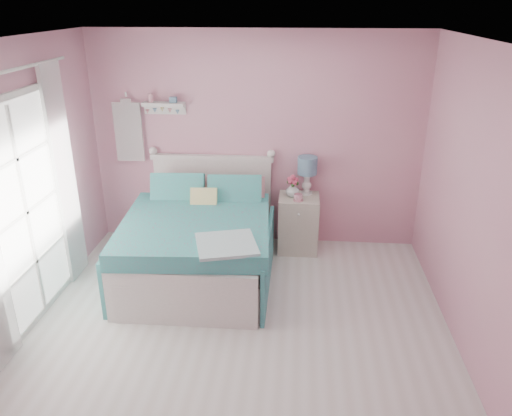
# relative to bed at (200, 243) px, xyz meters

# --- Properties ---
(floor) EXTENTS (4.50, 4.50, 0.00)m
(floor) POSITION_rel_bed_xyz_m (0.54, -1.27, -0.39)
(floor) COLOR beige
(floor) RESTS_ON ground
(room_shell) EXTENTS (4.50, 4.50, 4.50)m
(room_shell) POSITION_rel_bed_xyz_m (0.54, -1.27, 1.19)
(room_shell) COLOR #CB809B
(room_shell) RESTS_ON floor
(bed) EXTENTS (1.64, 1.99, 1.13)m
(bed) POSITION_rel_bed_xyz_m (0.00, 0.00, 0.00)
(bed) COLOR silver
(bed) RESTS_ON floor
(nightstand) EXTENTS (0.48, 0.48, 0.70)m
(nightstand) POSITION_rel_bed_xyz_m (1.09, 0.72, -0.04)
(nightstand) COLOR beige
(nightstand) RESTS_ON floor
(table_lamp) EXTENTS (0.23, 0.23, 0.47)m
(table_lamp) POSITION_rel_bed_xyz_m (1.17, 0.84, 0.63)
(table_lamp) COLOR white
(table_lamp) RESTS_ON nightstand
(vase) EXTENTS (0.19, 0.19, 0.17)m
(vase) POSITION_rel_bed_xyz_m (1.00, 0.74, 0.39)
(vase) COLOR silver
(vase) RESTS_ON nightstand
(teacup) EXTENTS (0.13, 0.13, 0.08)m
(teacup) POSITION_rel_bed_xyz_m (1.07, 0.60, 0.34)
(teacup) COLOR pink
(teacup) RESTS_ON nightstand
(roses) EXTENTS (0.14, 0.11, 0.12)m
(roses) POSITION_rel_bed_xyz_m (1.00, 0.74, 0.51)
(roses) COLOR #DB4A6D
(roses) RESTS_ON vase
(wall_shelf) EXTENTS (0.50, 0.15, 0.25)m
(wall_shelf) POSITION_rel_bed_xyz_m (-0.55, 0.92, 1.34)
(wall_shelf) COLOR silver
(wall_shelf) RESTS_ON room_shell
(hanging_dress) EXTENTS (0.34, 0.03, 0.72)m
(hanging_dress) POSITION_rel_bed_xyz_m (-1.01, 0.91, 1.01)
(hanging_dress) COLOR white
(hanging_dress) RESTS_ON room_shell
(french_door) EXTENTS (0.04, 1.32, 2.16)m
(french_door) POSITION_rel_bed_xyz_m (-1.43, -0.87, 0.68)
(french_door) COLOR silver
(french_door) RESTS_ON floor
(curtain_far) EXTENTS (0.04, 0.40, 2.32)m
(curtain_far) POSITION_rel_bed_xyz_m (-1.38, -0.13, 0.79)
(curtain_far) COLOR white
(curtain_far) RESTS_ON floor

